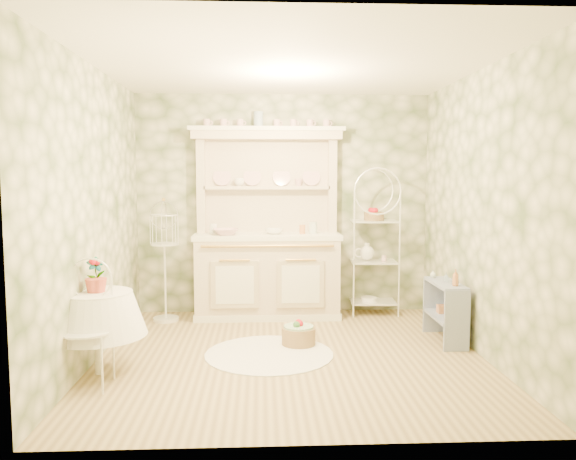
{
  "coord_description": "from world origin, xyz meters",
  "views": [
    {
      "loc": [
        -0.27,
        -5.18,
        1.68
      ],
      "look_at": [
        0.0,
        0.5,
        1.15
      ],
      "focal_mm": 35.0,
      "sensor_mm": 36.0,
      "label": 1
    }
  ],
  "objects_px": {
    "bakers_rack": "(374,246)",
    "cafe_chair": "(86,333)",
    "birdcage_stand": "(165,259)",
    "floor_basket": "(299,335)",
    "round_table": "(97,331)",
    "kitchen_dresser": "(267,223)",
    "side_shelf": "(445,313)"
  },
  "relations": [
    {
      "from": "bakers_rack",
      "to": "round_table",
      "type": "relative_size",
      "value": 2.22
    },
    {
      "from": "side_shelf",
      "to": "round_table",
      "type": "distance_m",
      "value": 3.39
    },
    {
      "from": "bakers_rack",
      "to": "floor_basket",
      "type": "relative_size",
      "value": 5.21
    },
    {
      "from": "side_shelf",
      "to": "floor_basket",
      "type": "distance_m",
      "value": 1.53
    },
    {
      "from": "cafe_chair",
      "to": "side_shelf",
      "type": "bearing_deg",
      "value": 17.99
    },
    {
      "from": "bakers_rack",
      "to": "birdcage_stand",
      "type": "bearing_deg",
      "value": -171.04
    },
    {
      "from": "kitchen_dresser",
      "to": "floor_basket",
      "type": "distance_m",
      "value": 1.61
    },
    {
      "from": "birdcage_stand",
      "to": "side_shelf",
      "type": "bearing_deg",
      "value": -17.86
    },
    {
      "from": "cafe_chair",
      "to": "floor_basket",
      "type": "relative_size",
      "value": 2.72
    },
    {
      "from": "side_shelf",
      "to": "round_table",
      "type": "bearing_deg",
      "value": -162.11
    },
    {
      "from": "side_shelf",
      "to": "round_table",
      "type": "xyz_separation_m",
      "value": [
        -3.29,
        -0.82,
        0.08
      ]
    },
    {
      "from": "round_table",
      "to": "cafe_chair",
      "type": "bearing_deg",
      "value": -91.33
    },
    {
      "from": "side_shelf",
      "to": "cafe_chair",
      "type": "distance_m",
      "value": 3.48
    },
    {
      "from": "bakers_rack",
      "to": "floor_basket",
      "type": "distance_m",
      "value": 1.8
    },
    {
      "from": "kitchen_dresser",
      "to": "bakers_rack",
      "type": "height_order",
      "value": "kitchen_dresser"
    },
    {
      "from": "round_table",
      "to": "cafe_chair",
      "type": "relative_size",
      "value": 0.86
    },
    {
      "from": "round_table",
      "to": "floor_basket",
      "type": "relative_size",
      "value": 2.34
    },
    {
      "from": "kitchen_dresser",
      "to": "cafe_chair",
      "type": "height_order",
      "value": "kitchen_dresser"
    },
    {
      "from": "cafe_chair",
      "to": "birdcage_stand",
      "type": "distance_m",
      "value": 2.13
    },
    {
      "from": "round_table",
      "to": "cafe_chair",
      "type": "distance_m",
      "value": 0.3
    },
    {
      "from": "side_shelf",
      "to": "floor_basket",
      "type": "bearing_deg",
      "value": -173.35
    },
    {
      "from": "kitchen_dresser",
      "to": "side_shelf",
      "type": "relative_size",
      "value": 3.31
    },
    {
      "from": "kitchen_dresser",
      "to": "cafe_chair",
      "type": "bearing_deg",
      "value": -123.48
    },
    {
      "from": "kitchen_dresser",
      "to": "floor_basket",
      "type": "xyz_separation_m",
      "value": [
        0.3,
        -1.19,
        -1.04
      ]
    },
    {
      "from": "bakers_rack",
      "to": "birdcage_stand",
      "type": "relative_size",
      "value": 1.15
    },
    {
      "from": "birdcage_stand",
      "to": "floor_basket",
      "type": "bearing_deg",
      "value": -34.89
    },
    {
      "from": "bakers_rack",
      "to": "side_shelf",
      "type": "relative_size",
      "value": 2.44
    },
    {
      "from": "bakers_rack",
      "to": "birdcage_stand",
      "type": "height_order",
      "value": "bakers_rack"
    },
    {
      "from": "side_shelf",
      "to": "cafe_chair",
      "type": "bearing_deg",
      "value": -157.41
    },
    {
      "from": "cafe_chair",
      "to": "birdcage_stand",
      "type": "relative_size",
      "value": 0.6
    },
    {
      "from": "kitchen_dresser",
      "to": "floor_basket",
      "type": "height_order",
      "value": "kitchen_dresser"
    },
    {
      "from": "bakers_rack",
      "to": "cafe_chair",
      "type": "relative_size",
      "value": 1.91
    }
  ]
}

